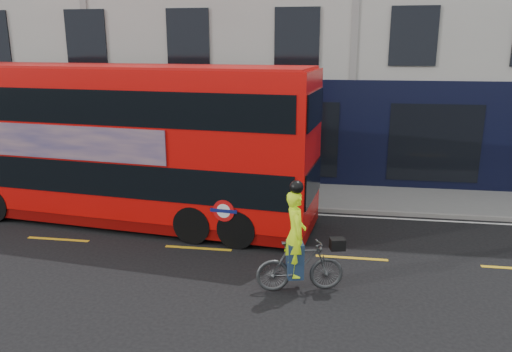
# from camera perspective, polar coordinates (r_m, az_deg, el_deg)

# --- Properties ---
(ground) EXTENTS (120.00, 120.00, 0.00)m
(ground) POSITION_cam_1_polar(r_m,az_deg,el_deg) (11.64, 11.08, -12.18)
(ground) COLOR black
(ground) RESTS_ON ground
(pavement) EXTENTS (60.00, 3.00, 0.12)m
(pavement) POSITION_cam_1_polar(r_m,az_deg,el_deg) (17.66, 10.45, -2.45)
(pavement) COLOR gray
(pavement) RESTS_ON ground
(kerb) EXTENTS (60.00, 0.12, 0.13)m
(kerb) POSITION_cam_1_polar(r_m,az_deg,el_deg) (16.23, 10.55, -3.99)
(kerb) COLOR gray
(kerb) RESTS_ON ground
(road_edge_line) EXTENTS (58.00, 0.10, 0.01)m
(road_edge_line) POSITION_cam_1_polar(r_m,az_deg,el_deg) (15.97, 10.57, -4.54)
(road_edge_line) COLOR silver
(road_edge_line) RESTS_ON ground
(lane_dashes) EXTENTS (58.00, 0.12, 0.01)m
(lane_dashes) POSITION_cam_1_polar(r_m,az_deg,el_deg) (12.99, 10.88, -9.18)
(lane_dashes) COLOR gold
(lane_dashes) RESTS_ON ground
(bus) EXTENTS (11.76, 3.93, 4.66)m
(bus) POSITION_cam_1_polar(r_m,az_deg,el_deg) (15.33, -15.00, 3.64)
(bus) COLOR red
(bus) RESTS_ON ground
(cyclist) EXTENTS (1.99, 0.98, 2.51)m
(cyclist) POSITION_cam_1_polar(r_m,az_deg,el_deg) (10.91, 4.90, -8.96)
(cyclist) COLOR #414446
(cyclist) RESTS_ON ground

